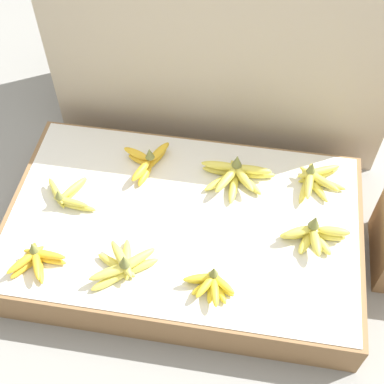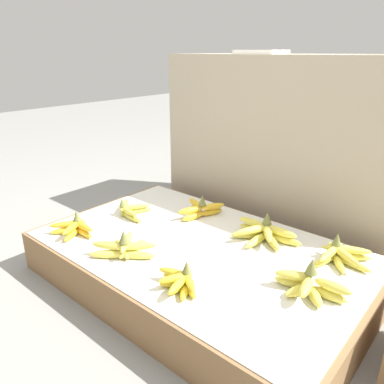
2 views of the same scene
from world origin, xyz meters
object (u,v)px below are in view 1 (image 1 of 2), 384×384
banana_bunch_middle_left (68,195)px  banana_bunch_back_right (315,179)px  banana_bunch_front_left (36,260)px  banana_bunch_back_midright (236,175)px  banana_bunch_middle_right (314,235)px  banana_bunch_back_midleft (147,161)px  banana_bunch_front_midleft (123,266)px  banana_bunch_front_midright (211,284)px

banana_bunch_middle_left → banana_bunch_back_right: 0.89m
banana_bunch_front_left → banana_bunch_back_midright: (0.60, 0.45, 0.00)m
banana_bunch_back_right → banana_bunch_middle_left: bearing=-166.3°
banana_bunch_middle_right → banana_bunch_back_midleft: size_ratio=1.08×
banana_bunch_front_midleft → banana_bunch_back_midright: 0.53m
banana_bunch_front_left → banana_bunch_back_midleft: bearing=60.4°
banana_bunch_front_left → banana_bunch_back_midleft: size_ratio=0.83×
banana_bunch_middle_left → banana_bunch_back_midright: bearing=17.6°
banana_bunch_front_midleft → banana_bunch_back_right: (0.60, 0.46, -0.00)m
banana_bunch_middle_right → banana_bunch_back_right: (0.00, 0.25, -0.01)m
banana_bunch_front_midright → banana_bunch_middle_left: size_ratio=0.85×
banana_bunch_front_midright → banana_bunch_back_midright: bearing=86.6°
banana_bunch_back_midleft → banana_bunch_middle_right: bearing=-20.7°
banana_bunch_front_left → banana_bunch_front_midleft: size_ratio=0.82×
banana_bunch_front_midright → banana_bunch_back_midright: size_ratio=0.64×
banana_bunch_front_left → banana_bunch_middle_right: (0.89, 0.23, 0.01)m
banana_bunch_middle_left → banana_bunch_front_left: bearing=-94.5°
banana_bunch_back_midleft → banana_bunch_front_midright: bearing=-56.5°
banana_bunch_middle_left → banana_bunch_middle_right: 0.87m
banana_bunch_front_midleft → banana_bunch_middle_left: banana_bunch_front_midleft is taller
banana_bunch_front_left → banana_bunch_front_midleft: banana_bunch_front_midleft is taller
banana_bunch_front_midright → banana_bunch_middle_left: (-0.55, 0.27, 0.00)m
banana_bunch_front_midleft → banana_bunch_back_midleft: bearing=92.2°
banana_bunch_middle_left → banana_bunch_back_right: bearing=13.7°
banana_bunch_front_left → banana_bunch_middle_left: size_ratio=0.86×
banana_bunch_front_midleft → banana_bunch_back_midright: (0.32, 0.43, -0.00)m
banana_bunch_back_right → banana_bunch_back_midleft: bearing=-178.8°
banana_bunch_front_midleft → banana_bunch_back_midleft: size_ratio=1.01×
banana_bunch_back_midleft → banana_bunch_back_midright: bearing=-2.7°
banana_bunch_front_left → banana_bunch_back_midleft: banana_bunch_back_midleft is taller
banana_bunch_back_midright → banana_bunch_back_right: bearing=5.7°
banana_bunch_front_left → banana_bunch_middle_left: 0.27m
banana_bunch_middle_right → banana_bunch_back_midright: size_ratio=0.84×
banana_bunch_front_midright → banana_bunch_back_right: size_ratio=0.89×
banana_bunch_back_midright → banana_bunch_front_midleft: bearing=-126.2°
banana_bunch_back_midright → banana_bunch_back_right: size_ratio=1.39×
banana_bunch_front_left → banana_bunch_middle_right: 0.92m
banana_bunch_front_midright → banana_bunch_back_right: (0.31, 0.48, 0.00)m
banana_bunch_front_left → banana_bunch_back_midright: 0.75m
banana_bunch_back_midright → banana_bunch_back_right: banana_bunch_back_midright is taller
banana_bunch_front_midright → banana_bunch_back_midleft: 0.56m
banana_bunch_middle_left → banana_bunch_back_midright: banana_bunch_back_midright is taller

